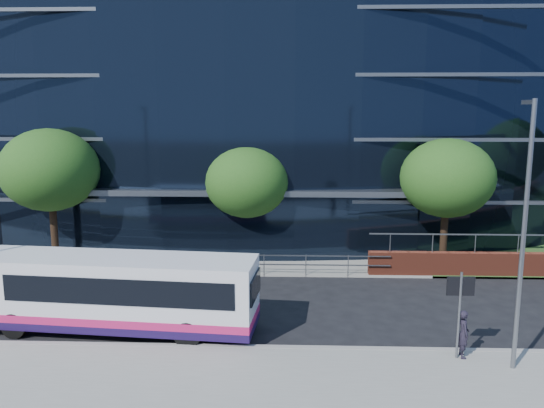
{
  "coord_description": "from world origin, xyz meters",
  "views": [
    {
      "loc": [
        -0.74,
        -17.37,
        7.77
      ],
      "look_at": [
        -1.65,
        8.0,
        3.36
      ],
      "focal_mm": 35.0,
      "sensor_mm": 36.0,
      "label": 1
    }
  ],
  "objects_px": {
    "street_sign": "(460,297)",
    "tree_dist_e": "(524,143)",
    "pedestrian": "(463,334)",
    "tree_far_b": "(247,183)",
    "city_bus": "(117,292)",
    "streetlight_east": "(524,229)",
    "tree_far_c": "(447,178)",
    "tree_far_a": "(50,170)"
  },
  "relations": [
    {
      "from": "street_sign",
      "to": "tree_dist_e",
      "type": "height_order",
      "value": "tree_dist_e"
    },
    {
      "from": "pedestrian",
      "to": "tree_far_b",
      "type": "bearing_deg",
      "value": 35.37
    },
    {
      "from": "street_sign",
      "to": "city_bus",
      "type": "relative_size",
      "value": 0.27
    },
    {
      "from": "tree_far_b",
      "to": "streetlight_east",
      "type": "relative_size",
      "value": 0.76
    },
    {
      "from": "tree_far_b",
      "to": "city_bus",
      "type": "xyz_separation_m",
      "value": [
        -3.88,
        -9.08,
        -2.76
      ]
    },
    {
      "from": "city_bus",
      "to": "pedestrian",
      "type": "relative_size",
      "value": 6.71
    },
    {
      "from": "tree_far_c",
      "to": "tree_dist_e",
      "type": "height_order",
      "value": "same"
    },
    {
      "from": "tree_far_c",
      "to": "tree_dist_e",
      "type": "bearing_deg",
      "value": 61.26
    },
    {
      "from": "city_bus",
      "to": "tree_dist_e",
      "type": "bearing_deg",
      "value": 57.13
    },
    {
      "from": "streetlight_east",
      "to": "tree_far_b",
      "type": "bearing_deg",
      "value": 127.63
    },
    {
      "from": "tree_dist_e",
      "to": "city_bus",
      "type": "distance_m",
      "value": 50.3
    },
    {
      "from": "tree_far_a",
      "to": "tree_dist_e",
      "type": "xyz_separation_m",
      "value": [
        37.0,
        31.0,
        -0.33
      ]
    },
    {
      "from": "street_sign",
      "to": "pedestrian",
      "type": "distance_m",
      "value": 1.25
    },
    {
      "from": "street_sign",
      "to": "tree_far_b",
      "type": "relative_size",
      "value": 0.46
    },
    {
      "from": "pedestrian",
      "to": "tree_far_c",
      "type": "bearing_deg",
      "value": -11.98
    },
    {
      "from": "tree_far_a",
      "to": "streetlight_east",
      "type": "height_order",
      "value": "streetlight_east"
    },
    {
      "from": "tree_dist_e",
      "to": "streetlight_east",
      "type": "height_order",
      "value": "streetlight_east"
    },
    {
      "from": "street_sign",
      "to": "tree_far_a",
      "type": "bearing_deg",
      "value": 148.83
    },
    {
      "from": "tree_far_b",
      "to": "tree_dist_e",
      "type": "bearing_deg",
      "value": 48.48
    },
    {
      "from": "street_sign",
      "to": "pedestrian",
      "type": "height_order",
      "value": "street_sign"
    },
    {
      "from": "tree_dist_e",
      "to": "pedestrian",
      "type": "xyz_separation_m",
      "value": [
        -19.3,
        -41.5,
        -3.62
      ]
    },
    {
      "from": "tree_far_c",
      "to": "tree_dist_e",
      "type": "relative_size",
      "value": 1.0
    },
    {
      "from": "tree_far_a",
      "to": "pedestrian",
      "type": "distance_m",
      "value": 20.96
    },
    {
      "from": "street_sign",
      "to": "city_bus",
      "type": "bearing_deg",
      "value": 170.0
    },
    {
      "from": "tree_far_a",
      "to": "streetlight_east",
      "type": "relative_size",
      "value": 0.87
    },
    {
      "from": "street_sign",
      "to": "tree_far_b",
      "type": "distance_m",
      "value": 13.54
    },
    {
      "from": "tree_far_b",
      "to": "tree_dist_e",
      "type": "relative_size",
      "value": 0.93
    },
    {
      "from": "street_sign",
      "to": "city_bus",
      "type": "distance_m",
      "value": 11.58
    },
    {
      "from": "tree_far_a",
      "to": "tree_far_c",
      "type": "distance_m",
      "value": 20.0
    },
    {
      "from": "street_sign",
      "to": "tree_far_c",
      "type": "height_order",
      "value": "tree_far_c"
    },
    {
      "from": "city_bus",
      "to": "tree_far_a",
      "type": "bearing_deg",
      "value": 130.58
    },
    {
      "from": "tree_dist_e",
      "to": "streetlight_east",
      "type": "distance_m",
      "value": 45.85
    },
    {
      "from": "street_sign",
      "to": "streetlight_east",
      "type": "height_order",
      "value": "streetlight_east"
    },
    {
      "from": "tree_far_c",
      "to": "pedestrian",
      "type": "distance_m",
      "value": 11.34
    },
    {
      "from": "tree_far_b",
      "to": "tree_dist_e",
      "type": "height_order",
      "value": "tree_dist_e"
    },
    {
      "from": "tree_far_b",
      "to": "city_bus",
      "type": "relative_size",
      "value": 0.59
    },
    {
      "from": "tree_far_c",
      "to": "streetlight_east",
      "type": "xyz_separation_m",
      "value": [
        -1.0,
        -11.17,
        -0.1
      ]
    },
    {
      "from": "tree_far_a",
      "to": "city_bus",
      "type": "bearing_deg",
      "value": -54.51
    },
    {
      "from": "city_bus",
      "to": "tree_far_c",
      "type": "bearing_deg",
      "value": 36.81
    },
    {
      "from": "tree_far_b",
      "to": "streetlight_east",
      "type": "distance_m",
      "value": 14.74
    },
    {
      "from": "streetlight_east",
      "to": "city_bus",
      "type": "relative_size",
      "value": 0.78
    },
    {
      "from": "tree_far_c",
      "to": "tree_far_b",
      "type": "bearing_deg",
      "value": 177.14
    }
  ]
}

